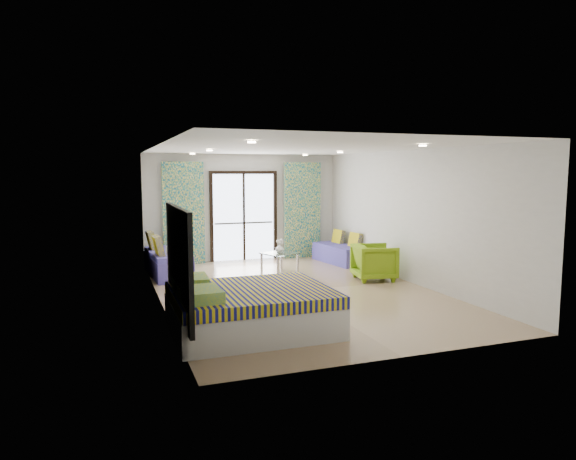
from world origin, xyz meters
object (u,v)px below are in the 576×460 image
object	(u,v)px
daybed_right	(339,253)
bed	(250,309)
daybed_left	(167,262)
armchair	(374,260)
coffee_table	(280,255)

from	to	relation	value
daybed_right	bed	bearing A→B (deg)	-135.66
daybed_right	daybed_left	bearing A→B (deg)	174.50
daybed_left	armchair	bearing A→B (deg)	-29.48
bed	daybed_right	xyz separation A→B (m)	(3.59, 4.57, -0.08)
daybed_right	coffee_table	distance (m)	1.92
daybed_right	coffee_table	world-z (taller)	daybed_right
daybed_left	daybed_right	world-z (taller)	daybed_left
coffee_table	bed	bearing A→B (deg)	-114.63
daybed_left	armchair	size ratio (longest dim) A/B	2.37
daybed_right	coffee_table	size ratio (longest dim) A/B	1.93
bed	daybed_left	world-z (taller)	daybed_left
daybed_left	bed	bearing A→B (deg)	-85.63
bed	daybed_left	xyz separation A→B (m)	(-0.64, 4.42, -0.03)
daybed_left	daybed_right	distance (m)	4.23
coffee_table	armchair	xyz separation A→B (m)	(1.61, -1.44, 0.02)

